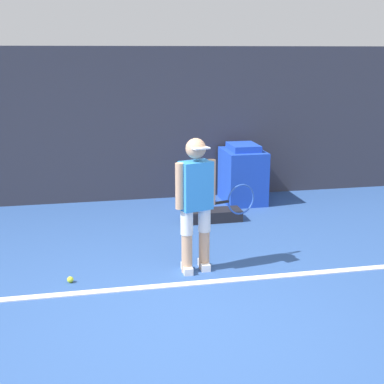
{
  "coord_description": "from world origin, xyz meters",
  "views": [
    {
      "loc": [
        -0.83,
        -4.29,
        2.39
      ],
      "look_at": [
        0.34,
        1.38,
        0.86
      ],
      "focal_mm": 50.0,
      "sensor_mm": 36.0,
      "label": 1
    }
  ],
  "objects_px": {
    "tennis_player": "(197,200)",
    "equipment_bag": "(212,215)",
    "water_bottle": "(205,196)",
    "tennis_ball": "(70,280)",
    "covered_chair": "(243,174)"
  },
  "relations": [
    {
      "from": "tennis_player",
      "to": "equipment_bag",
      "type": "height_order",
      "value": "tennis_player"
    },
    {
      "from": "equipment_bag",
      "to": "water_bottle",
      "type": "height_order",
      "value": "water_bottle"
    },
    {
      "from": "equipment_bag",
      "to": "tennis_ball",
      "type": "bearing_deg",
      "value": -138.0
    },
    {
      "from": "covered_chair",
      "to": "equipment_bag",
      "type": "relative_size",
      "value": 1.11
    },
    {
      "from": "tennis_player",
      "to": "water_bottle",
      "type": "distance_m",
      "value": 2.89
    },
    {
      "from": "water_bottle",
      "to": "equipment_bag",
      "type": "bearing_deg",
      "value": -97.26
    },
    {
      "from": "covered_chair",
      "to": "tennis_ball",
      "type": "bearing_deg",
      "value": -135.24
    },
    {
      "from": "tennis_player",
      "to": "tennis_ball",
      "type": "distance_m",
      "value": 1.61
    },
    {
      "from": "tennis_player",
      "to": "water_bottle",
      "type": "xyz_separation_m",
      "value": [
        0.71,
        2.71,
        -0.72
      ]
    },
    {
      "from": "equipment_bag",
      "to": "tennis_player",
      "type": "bearing_deg",
      "value": -108.79
    },
    {
      "from": "tennis_ball",
      "to": "covered_chair",
      "type": "xyz_separation_m",
      "value": [
        2.72,
        2.7,
        0.42
      ]
    },
    {
      "from": "covered_chair",
      "to": "water_bottle",
      "type": "xyz_separation_m",
      "value": [
        -0.61,
        0.08,
        -0.35
      ]
    },
    {
      "from": "tennis_player",
      "to": "covered_chair",
      "type": "height_order",
      "value": "tennis_player"
    },
    {
      "from": "tennis_player",
      "to": "covered_chair",
      "type": "xyz_separation_m",
      "value": [
        1.32,
        2.63,
        -0.37
      ]
    },
    {
      "from": "tennis_player",
      "to": "water_bottle",
      "type": "height_order",
      "value": "tennis_player"
    }
  ]
}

